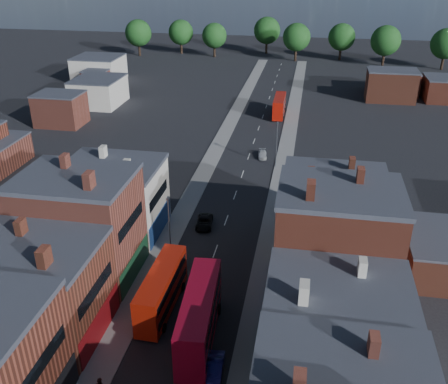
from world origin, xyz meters
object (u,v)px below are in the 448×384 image
at_px(ped_3, 266,325).
at_px(car_3, 262,154).
at_px(car_1, 215,368).
at_px(car_2, 204,222).
at_px(bus_0, 162,289).
at_px(bus_1, 199,316).
at_px(bus_2, 279,106).

bearing_deg(ped_3, car_3, 27.66).
relative_size(car_1, car_2, 0.85).
bearing_deg(car_2, car_1, -82.05).
height_order(car_1, car_3, car_1).
relative_size(bus_0, ped_3, 5.93).
relative_size(bus_0, car_1, 2.77).
bearing_deg(bus_0, bus_1, -36.12).
xyz_separation_m(bus_1, car_1, (2.30, -4.04, -2.22)).
bearing_deg(ped_3, car_2, 49.21).
xyz_separation_m(bus_1, car_2, (-4.19, 21.42, -2.22)).
bearing_deg(bus_1, ped_3, 13.37).
bearing_deg(car_1, car_3, 87.73).
distance_m(bus_1, car_1, 5.15).
xyz_separation_m(car_1, car_2, (-6.49, 25.46, -0.01)).
height_order(bus_0, car_3, bus_0).
bearing_deg(bus_1, bus_0, 138.41).
bearing_deg(bus_0, car_2, 89.24).
relative_size(car_1, ped_3, 2.14).
bearing_deg(car_3, ped_3, -90.61).
xyz_separation_m(bus_2, car_2, (-6.19, -51.42, -1.71)).
xyz_separation_m(car_1, ped_3, (3.90, 5.98, 0.39)).
height_order(bus_1, car_1, bus_1).
height_order(bus_0, car_1, bus_0).
relative_size(bus_1, car_3, 3.38).
bearing_deg(car_1, bus_1, 115.90).
xyz_separation_m(bus_0, ped_3, (11.07, -1.81, -1.47)).
bearing_deg(car_3, car_2, -108.27).
height_order(bus_2, ped_3, bus_2).
distance_m(bus_1, bus_2, 72.87).
distance_m(bus_2, car_1, 76.90).
relative_size(bus_0, car_2, 2.36).
xyz_separation_m(bus_2, ped_3, (4.20, -70.90, -1.32)).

